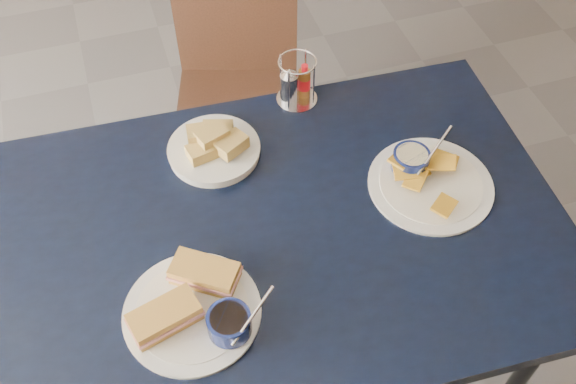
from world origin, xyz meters
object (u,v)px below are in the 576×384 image
object	(u,v)px
dining_table	(281,242)
bread_basket	(214,147)
sandwich_plate	(196,306)
plantain_plate	(424,176)
condiment_caddy	(295,84)
chair_far	(231,72)

from	to	relation	value
dining_table	bread_basket	bearing A→B (deg)	108.69
sandwich_plate	plantain_plate	xyz separation A→B (m)	(0.60, 0.18, -0.01)
sandwich_plate	condiment_caddy	world-z (taller)	condiment_caddy
bread_basket	dining_table	bearing A→B (deg)	-71.31
chair_far	plantain_plate	world-z (taller)	plantain_plate
chair_far	sandwich_plate	distance (m)	1.08
dining_table	chair_far	xyz separation A→B (m)	(0.08, 0.84, -0.19)
bread_basket	condiment_caddy	size ratio (longest dim) A/B	1.67
plantain_plate	sandwich_plate	bearing A→B (deg)	-163.37
chair_far	plantain_plate	size ratio (longest dim) A/B	2.87
plantain_plate	condiment_caddy	world-z (taller)	condiment_caddy
sandwich_plate	plantain_plate	bearing A→B (deg)	16.63
sandwich_plate	bread_basket	bearing A→B (deg)	71.52
sandwich_plate	plantain_plate	world-z (taller)	same
sandwich_plate	bread_basket	xyz separation A→B (m)	(0.14, 0.42, 0.00)
bread_basket	condiment_caddy	xyz separation A→B (m)	(0.25, 0.12, 0.03)
plantain_plate	condiment_caddy	size ratio (longest dim) A/B	2.21
sandwich_plate	plantain_plate	distance (m)	0.63
chair_far	condiment_caddy	size ratio (longest dim) A/B	6.35
bread_basket	condiment_caddy	distance (m)	0.28
chair_far	plantain_plate	bearing A→B (deg)	-70.65
sandwich_plate	bread_basket	world-z (taller)	sandwich_plate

